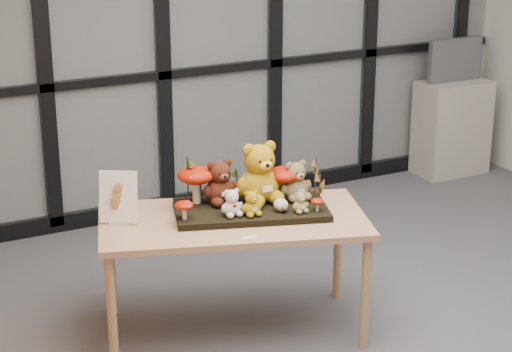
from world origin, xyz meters
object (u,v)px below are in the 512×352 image
sign_holder (119,200)px  cabinet (452,128)px  bear_small_yellow (251,201)px  bear_white_bow (232,201)px  plush_cream_hedgehog (281,204)px  bear_beige_small (300,201)px  diorama_tray (251,210)px  mushroom_front_right (317,204)px  mushroom_front_left (184,209)px  monitor (455,60)px  display_table (233,229)px  mushroom_back_left (196,183)px  mushroom_back_right (284,181)px  bear_tan_back (296,178)px  bear_pooh_yellow (259,169)px  bear_brown_medium (220,179)px

sign_holder → cabinet: sign_holder is taller
bear_small_yellow → bear_white_bow: bear_white_bow is taller
plush_cream_hedgehog → bear_beige_small: bearing=-15.9°
diorama_tray → mushroom_front_right: bearing=-18.3°
mushroom_front_left → monitor: 3.50m
display_table → plush_cream_hedgehog: plush_cream_hedgehog is taller
bear_small_yellow → mushroom_back_left: 0.36m
monitor → mushroom_back_right: bearing=-146.6°
mushroom_front_left → diorama_tray: bearing=-0.2°
plush_cream_hedgehog → mushroom_front_right: 0.20m
bear_small_yellow → mushroom_back_right: (0.28, 0.14, 0.03)m
bear_tan_back → mushroom_back_right: bear_tan_back is taller
mushroom_back_right → monitor: 2.95m
bear_white_bow → mushroom_front_right: bearing=-1.0°
diorama_tray → bear_pooh_yellow: 0.23m
bear_beige_small → display_table: bearing=170.5°
bear_beige_small → mushroom_front_right: (0.09, -0.03, -0.02)m
bear_tan_back → monitor: bearing=52.4°
diorama_tray → mushroom_front_left: size_ratio=7.45×
mushroom_back_right → monitor: size_ratio=0.41×
mushroom_back_right → mushroom_front_left: (-0.62, -0.03, -0.05)m
mushroom_front_left → mushroom_front_right: size_ratio=1.40×
diorama_tray → mushroom_back_right: 0.26m
diorama_tray → bear_pooh_yellow: bear_pooh_yellow is taller
mushroom_back_left → mushroom_front_right: 0.68m
sign_holder → bear_tan_back: bearing=20.1°
bear_brown_medium → sign_holder: bear_brown_medium is taller
display_table → bear_white_bow: bearing=-104.0°
bear_tan_back → sign_holder: (-0.97, 0.18, -0.02)m
sign_holder → bear_pooh_yellow: bearing=21.8°
bear_white_bow → mushroom_front_right: size_ratio=2.09×
bear_brown_medium → mushroom_back_left: (-0.12, 0.05, -0.02)m
bear_brown_medium → bear_tan_back: size_ratio=1.11×
bear_white_bow → bear_beige_small: bearing=-1.2°
display_table → mushroom_back_right: (0.35, 0.05, 0.21)m
sign_holder → monitor: size_ratio=0.58×
plush_cream_hedgehog → monitor: size_ratio=0.16×
bear_small_yellow → plush_cream_hedgehog: 0.17m
diorama_tray → bear_tan_back: bear_tan_back is taller
diorama_tray → mushroom_front_left: mushroom_front_left is taller
plush_cream_hedgehog → mushroom_front_right: mushroom_front_right is taller
mushroom_back_left → cabinet: 3.29m
mushroom_front_right → bear_tan_back: bearing=94.0°
bear_white_bow → sign_holder: 0.60m
diorama_tray → mushroom_back_left: 0.34m
bear_brown_medium → mushroom_back_right: bearing=1.1°
bear_pooh_yellow → cabinet: bear_pooh_yellow is taller
mushroom_back_right → sign_holder: size_ratio=0.71×
mushroom_back_right → cabinet: (2.46, 1.60, -0.42)m
bear_white_bow → mushroom_front_right: bear_white_bow is taller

